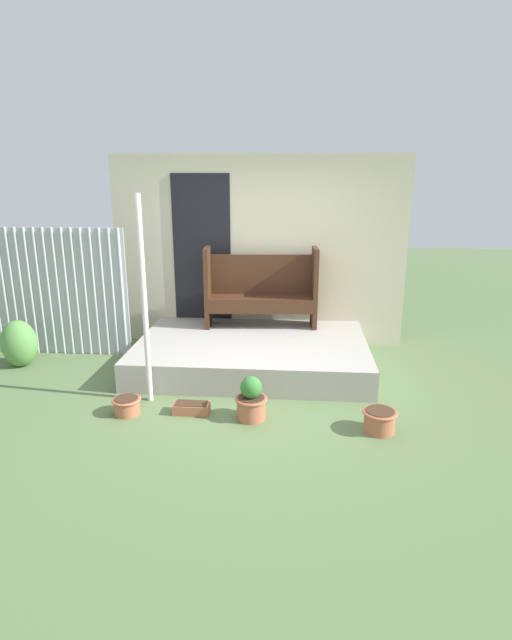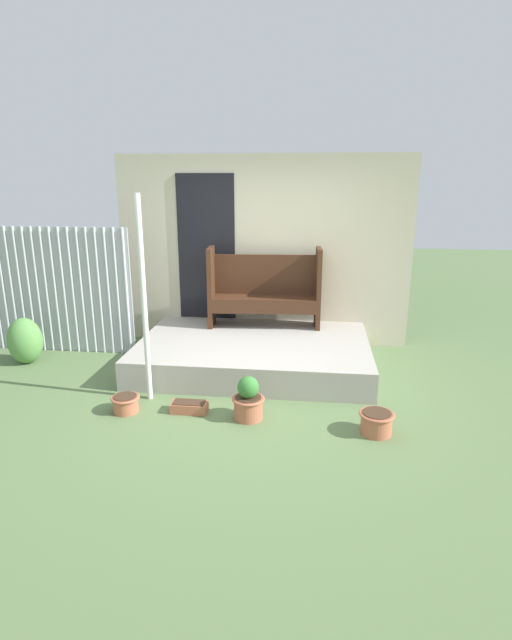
% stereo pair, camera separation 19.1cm
% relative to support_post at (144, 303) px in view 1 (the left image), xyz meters
% --- Properties ---
extents(ground_plane, '(24.00, 24.00, 0.00)m').
position_rel_support_post_xyz_m(ground_plane, '(1.08, 0.12, -1.08)').
color(ground_plane, '#5B7547').
extents(porch_slab, '(2.84, 1.92, 0.34)m').
position_rel_support_post_xyz_m(porch_slab, '(1.00, 1.08, -0.91)').
color(porch_slab, '#A8A399').
rests_on(porch_slab, ground_plane).
extents(house_wall, '(4.04, 0.08, 2.60)m').
position_rel_support_post_xyz_m(house_wall, '(0.96, 2.07, 0.22)').
color(house_wall, beige).
rests_on(house_wall, ground_plane).
extents(fence_corrugated, '(2.22, 0.05, 1.69)m').
position_rel_support_post_xyz_m(fence_corrugated, '(-1.76, 1.36, -0.23)').
color(fence_corrugated, '#ADB2B7').
rests_on(fence_corrugated, ground_plane).
extents(support_post, '(0.06, 0.06, 2.16)m').
position_rel_support_post_xyz_m(support_post, '(0.00, 0.00, 0.00)').
color(support_post, white).
rests_on(support_post, ground_plane).
extents(bench, '(1.51, 0.50, 1.07)m').
position_rel_support_post_xyz_m(bench, '(1.06, 1.76, -0.21)').
color(bench, '#422616').
rests_on(bench, porch_slab).
extents(flower_pot_left, '(0.29, 0.29, 0.17)m').
position_rel_support_post_xyz_m(flower_pot_left, '(-0.14, -0.34, -0.98)').
color(flower_pot_left, '#B76647').
rests_on(flower_pot_left, ground_plane).
extents(flower_pot_middle, '(0.32, 0.32, 0.44)m').
position_rel_support_post_xyz_m(flower_pot_middle, '(1.12, -0.33, -0.88)').
color(flower_pot_middle, '#B76647').
rests_on(flower_pot_middle, ground_plane).
extents(flower_pot_right, '(0.33, 0.33, 0.22)m').
position_rel_support_post_xyz_m(flower_pot_right, '(2.34, -0.49, -0.96)').
color(flower_pot_right, '#B76647').
rests_on(flower_pot_right, ground_plane).
extents(planter_box_rect, '(0.36, 0.18, 0.11)m').
position_rel_support_post_xyz_m(planter_box_rect, '(0.50, -0.27, -1.02)').
color(planter_box_rect, '#B76647').
rests_on(planter_box_rect, ground_plane).
extents(shrub_by_fence, '(0.44, 0.39, 0.60)m').
position_rel_support_post_xyz_m(shrub_by_fence, '(-1.90, 0.84, -0.78)').
color(shrub_by_fence, '#599347').
rests_on(shrub_by_fence, ground_plane).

